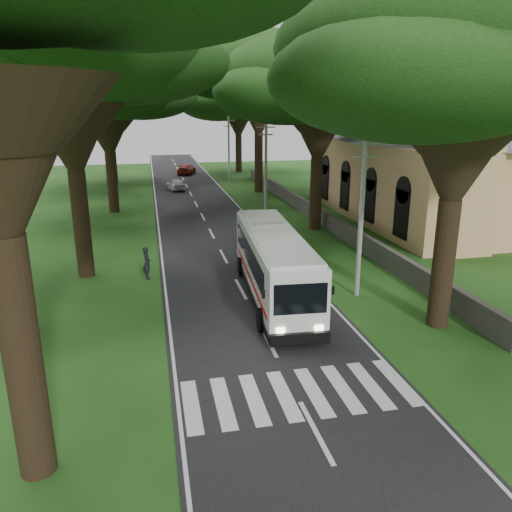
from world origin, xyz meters
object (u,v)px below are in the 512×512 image
at_px(coach_bus, 273,262).
at_px(distant_car_c, 186,169).
at_px(pole_far, 229,148).
at_px(pedestrian, 147,263).
at_px(church, 426,160).
at_px(pole_mid, 266,166).
at_px(pole_near, 361,213).
at_px(distant_car_a, 176,184).

xyz_separation_m(coach_bus, distant_car_c, (-0.53, 48.17, -1.06)).
xyz_separation_m(pole_far, pedestrian, (-10.17, -35.26, -3.29)).
xyz_separation_m(church, pole_far, (-12.36, 24.45, -0.73)).
relative_size(church, pole_far, 3.00).
bearing_deg(church, distant_car_c, 117.10).
bearing_deg(pole_mid, distant_car_c, 99.18).
bearing_deg(pole_mid, pole_near, -90.00).
bearing_deg(pole_mid, distant_car_a, 115.00).
bearing_deg(distant_car_a, pole_near, 90.07).
relative_size(pole_mid, distant_car_a, 2.07).
xyz_separation_m(church, distant_car_c, (-17.02, 33.26, -4.17)).
height_order(pole_mid, pedestrian, pole_mid).
distance_m(pole_near, pole_mid, 20.00).
bearing_deg(church, pedestrian, -154.38).
distance_m(distant_car_c, pedestrian, 44.41).
height_order(pole_far, distant_car_a, pole_far).
relative_size(pole_near, distant_car_a, 2.07).
distance_m(pole_near, pole_far, 40.00).
bearing_deg(distant_car_c, distant_car_a, 96.32).
xyz_separation_m(distant_car_a, pedestrian, (-3.24, -30.12, 0.21)).
distance_m(pole_far, coach_bus, 39.65).
xyz_separation_m(pole_far, coach_bus, (-4.13, -39.36, -2.39)).
xyz_separation_m(pole_near, pedestrian, (-10.17, 4.74, -3.29)).
bearing_deg(coach_bus, pole_mid, 81.65).
relative_size(coach_bus, pedestrian, 6.39).
xyz_separation_m(pole_mid, pedestrian, (-10.17, -15.26, -3.29)).
bearing_deg(pole_near, church, 51.50).
distance_m(church, distant_car_a, 27.62).
relative_size(coach_bus, distant_car_a, 2.96).
height_order(distant_car_a, distant_car_c, distant_car_c).
height_order(pole_far, distant_car_c, pole_far).
distance_m(coach_bus, pedestrian, 7.36).
relative_size(pole_far, pedestrian, 4.47).
bearing_deg(pole_near, pedestrian, 155.00).
relative_size(church, coach_bus, 2.10).
bearing_deg(pole_far, pole_near, -90.00).
bearing_deg(pedestrian, distant_car_a, -16.02).
xyz_separation_m(church, coach_bus, (-16.49, -14.91, -3.12)).
bearing_deg(pole_near, coach_bus, 171.24).
relative_size(church, pedestrian, 13.42).
xyz_separation_m(distant_car_c, pedestrian, (-5.52, -44.06, 0.16)).
bearing_deg(distant_car_c, church, 132.68).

